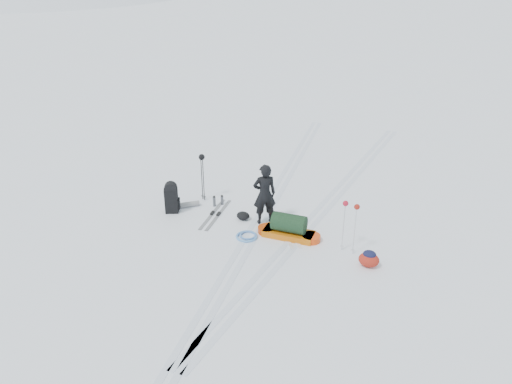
% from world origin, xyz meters
% --- Properties ---
extents(ground, '(200.00, 200.00, 0.00)m').
position_xyz_m(ground, '(0.00, 0.00, 0.00)').
color(ground, white).
rests_on(ground, ground).
extents(ski_tracks, '(3.38, 17.97, 0.01)m').
position_xyz_m(ski_tracks, '(0.61, 0.88, 0.00)').
color(ski_tracks, silver).
rests_on(ski_tracks, ground).
extents(skier, '(0.70, 0.64, 1.62)m').
position_xyz_m(skier, '(0.10, 0.42, 0.81)').
color(skier, black).
rests_on(skier, ground).
extents(pulk_sled, '(1.59, 0.52, 0.61)m').
position_xyz_m(pulk_sled, '(0.90, -0.05, 0.23)').
color(pulk_sled, '#C7610B').
rests_on(pulk_sled, ground).
extents(expedition_rucksack, '(0.76, 0.84, 0.87)m').
position_xyz_m(expedition_rucksack, '(-2.37, 0.16, 0.40)').
color(expedition_rucksack, black).
rests_on(expedition_rucksack, ground).
extents(ski_poles_black, '(0.19, 0.17, 1.37)m').
position_xyz_m(ski_poles_black, '(-1.94, 1.07, 1.12)').
color(ski_poles_black, black).
rests_on(ski_poles_black, ground).
extents(ski_poles_silver, '(0.40, 0.21, 1.28)m').
position_xyz_m(ski_poles_silver, '(2.37, -0.23, 1.07)').
color(ski_poles_silver, silver).
rests_on(ski_poles_silver, ground).
extents(touring_skis_grey, '(0.36, 1.78, 0.06)m').
position_xyz_m(touring_skis_grey, '(-1.26, 0.36, 0.01)').
color(touring_skis_grey, gray).
rests_on(touring_skis_grey, ground).
extents(touring_skis_white, '(1.22, 1.75, 0.07)m').
position_xyz_m(touring_skis_white, '(0.75, 0.26, 0.02)').
color(touring_skis_white, silver).
rests_on(touring_skis_white, ground).
extents(rope_coil, '(0.61, 0.61, 0.06)m').
position_xyz_m(rope_coil, '(-0.05, -0.42, 0.03)').
color(rope_coil, '#5997D9').
rests_on(rope_coil, ground).
extents(small_daypack, '(0.55, 0.47, 0.39)m').
position_xyz_m(small_daypack, '(2.93, -0.66, 0.19)').
color(small_daypack, maroon).
rests_on(small_daypack, ground).
extents(thermos_pair, '(0.24, 0.24, 0.30)m').
position_xyz_m(thermos_pair, '(-1.41, 0.88, 0.14)').
color(thermos_pair, '#56595E').
rests_on(thermos_pair, ground).
extents(stuff_sack, '(0.39, 0.32, 0.22)m').
position_xyz_m(stuff_sack, '(-0.47, 0.37, 0.11)').
color(stuff_sack, black).
rests_on(stuff_sack, ground).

